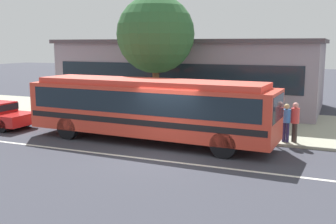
{
  "coord_description": "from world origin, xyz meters",
  "views": [
    {
      "loc": [
        6.02,
        -13.86,
        4.18
      ],
      "look_at": [
        -0.62,
        2.0,
        1.3
      ],
      "focal_mm": 43.57,
      "sensor_mm": 36.0,
      "label": 1
    }
  ],
  "objects_px": {
    "pedestrian_standing_by_tree": "(295,119)",
    "street_tree_near_stop": "(156,35)",
    "pedestrian_waiting_near_sign": "(109,105)",
    "pedestrian_walking_along_curb": "(286,120)",
    "bus_stop_sign": "(270,105)",
    "transit_bus": "(149,106)"
  },
  "relations": [
    {
      "from": "pedestrian_standing_by_tree",
      "to": "street_tree_near_stop",
      "type": "height_order",
      "value": "street_tree_near_stop"
    },
    {
      "from": "pedestrian_waiting_near_sign",
      "to": "pedestrian_walking_along_curb",
      "type": "xyz_separation_m",
      "value": [
        8.79,
        -0.47,
        -0.07
      ]
    },
    {
      "from": "pedestrian_waiting_near_sign",
      "to": "pedestrian_walking_along_curb",
      "type": "bearing_deg",
      "value": -3.05
    },
    {
      "from": "street_tree_near_stop",
      "to": "bus_stop_sign",
      "type": "bearing_deg",
      "value": -19.65
    },
    {
      "from": "pedestrian_walking_along_curb",
      "to": "street_tree_near_stop",
      "type": "bearing_deg",
      "value": 160.95
    },
    {
      "from": "pedestrian_standing_by_tree",
      "to": "street_tree_near_stop",
      "type": "relative_size",
      "value": 0.25
    },
    {
      "from": "pedestrian_waiting_near_sign",
      "to": "pedestrian_walking_along_curb",
      "type": "distance_m",
      "value": 8.81
    },
    {
      "from": "transit_bus",
      "to": "pedestrian_standing_by_tree",
      "type": "relative_size",
      "value": 6.55
    },
    {
      "from": "pedestrian_walking_along_curb",
      "to": "street_tree_near_stop",
      "type": "distance_m",
      "value": 8.29
    },
    {
      "from": "pedestrian_standing_by_tree",
      "to": "pedestrian_walking_along_curb",
      "type": "bearing_deg",
      "value": -162.06
    },
    {
      "from": "pedestrian_standing_by_tree",
      "to": "bus_stop_sign",
      "type": "distance_m",
      "value": 1.19
    },
    {
      "from": "pedestrian_waiting_near_sign",
      "to": "bus_stop_sign",
      "type": "relative_size",
      "value": 0.73
    },
    {
      "from": "pedestrian_walking_along_curb",
      "to": "street_tree_near_stop",
      "type": "xyz_separation_m",
      "value": [
        -7.06,
        2.44,
        3.6
      ]
    },
    {
      "from": "transit_bus",
      "to": "pedestrian_standing_by_tree",
      "type": "height_order",
      "value": "transit_bus"
    },
    {
      "from": "bus_stop_sign",
      "to": "street_tree_near_stop",
      "type": "relative_size",
      "value": 0.36
    },
    {
      "from": "bus_stop_sign",
      "to": "pedestrian_walking_along_curb",
      "type": "bearing_deg",
      "value": -13.52
    },
    {
      "from": "pedestrian_waiting_near_sign",
      "to": "street_tree_near_stop",
      "type": "xyz_separation_m",
      "value": [
        1.73,
        1.97,
        3.53
      ]
    },
    {
      "from": "pedestrian_waiting_near_sign",
      "to": "bus_stop_sign",
      "type": "xyz_separation_m",
      "value": [
        8.08,
        -0.3,
        0.51
      ]
    },
    {
      "from": "transit_bus",
      "to": "pedestrian_walking_along_curb",
      "type": "distance_m",
      "value": 5.79
    },
    {
      "from": "pedestrian_waiting_near_sign",
      "to": "transit_bus",
      "type": "bearing_deg",
      "value": -34.09
    },
    {
      "from": "bus_stop_sign",
      "to": "street_tree_near_stop",
      "type": "height_order",
      "value": "street_tree_near_stop"
    },
    {
      "from": "transit_bus",
      "to": "street_tree_near_stop",
      "type": "xyz_separation_m",
      "value": [
        -1.56,
        4.2,
        3.09
      ]
    }
  ]
}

